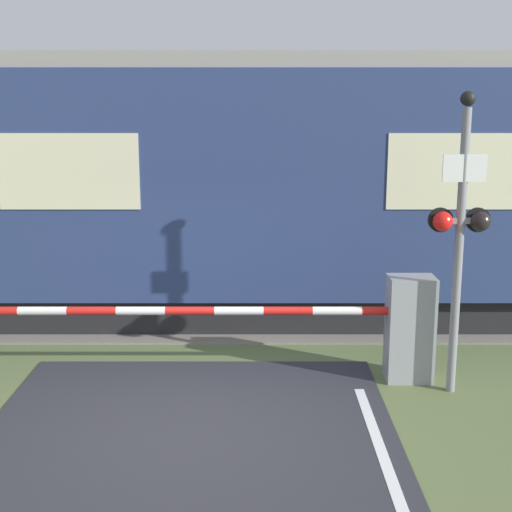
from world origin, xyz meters
TOP-DOWN VIEW (x-y plane):
  - ground_plane at (0.00, 0.00)m, footprint 80.00×80.00m
  - track_bed at (0.00, 4.37)m, footprint 36.00×3.20m
  - train at (-2.01, 4.37)m, footprint 20.76×2.85m
  - crossing_barrier at (2.29, 1.39)m, footprint 6.15×0.44m
  - signal_post at (3.21, 1.00)m, footprint 0.76×0.26m

SIDE VIEW (x-z plane):
  - ground_plane at x=0.00m, z-range 0.00..0.00m
  - track_bed at x=0.00m, z-range -0.04..0.09m
  - crossing_barrier at x=2.29m, z-range 0.04..1.44m
  - signal_post at x=3.21m, z-range 0.25..3.98m
  - train at x=-2.01m, z-range 0.05..4.37m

